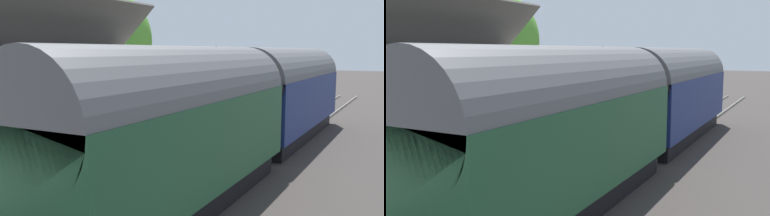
{
  "view_description": "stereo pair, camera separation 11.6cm",
  "coord_description": "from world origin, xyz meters",
  "views": [
    {
      "loc": [
        -14.91,
        -6.34,
        4.2
      ],
      "look_at": [
        -0.0,
        1.5,
        1.93
      ],
      "focal_mm": 40.11,
      "sensor_mm": 36.0,
      "label": 1
    },
    {
      "loc": [
        -14.86,
        -6.44,
        4.2
      ],
      "look_at": [
        -0.0,
        1.5,
        1.93
      ],
      "focal_mm": 40.11,
      "sensor_mm": 36.0,
      "label": 2
    }
  ],
  "objects": [
    {
      "name": "planter_edge_far",
      "position": [
        8.06,
        2.49,
        1.39
      ],
      "size": [
        0.54,
        0.54,
        0.89
      ],
      "color": "gray",
      "rests_on": "platform"
    },
    {
      "name": "station_building",
      "position": [
        -5.34,
        4.23,
        2.67
      ],
      "size": [
        8.17,
        3.66,
        6.17
      ],
      "color": "white",
      "rests_on": "platform"
    },
    {
      "name": "bench_mid_platform",
      "position": [
        9.21,
        2.78,
        1.41
      ],
      "size": [
        1.4,
        0.45,
        0.88
      ],
      "color": "#26727F",
      "rests_on": "platform"
    },
    {
      "name": "rail_near",
      "position": [
        0.0,
        -1.62,
        0.07
      ],
      "size": [
        52.0,
        0.08,
        0.14
      ],
      "primitive_type": "cube",
      "color": "gray",
      "rests_on": "ground"
    },
    {
      "name": "tree_behind_building",
      "position": [
        9.18,
        16.08,
        4.47
      ],
      "size": [
        4.94,
        4.53,
        6.93
      ],
      "color": "#4C3828",
      "rests_on": "ground"
    },
    {
      "name": "planter_under_sign",
      "position": [
        11.0,
        4.37,
        1.3
      ],
      "size": [
        0.46,
        0.46,
        0.73
      ],
      "color": "#9E5138",
      "rests_on": "platform"
    },
    {
      "name": "rail_far",
      "position": [
        0.0,
        -0.18,
        0.07
      ],
      "size": [
        52.0,
        0.08,
        0.14
      ],
      "primitive_type": "cube",
      "color": "gray",
      "rests_on": "ground"
    },
    {
      "name": "platform_edge_coping",
      "position": [
        0.0,
        1.18,
        0.94
      ],
      "size": [
        32.0,
        0.36,
        0.02
      ],
      "primitive_type": "cube",
      "color": "beige",
      "rests_on": "platform"
    },
    {
      "name": "lamp_post_platform",
      "position": [
        2.44,
        1.58,
        3.38
      ],
      "size": [
        0.32,
        0.5,
        3.48
      ],
      "color": "black",
      "rests_on": "platform"
    },
    {
      "name": "train",
      "position": [
        0.15,
        -0.9,
        2.22
      ],
      "size": [
        21.09,
        2.73,
        4.32
      ],
      "color": "black",
      "rests_on": "ground"
    },
    {
      "name": "ground_plane",
      "position": [
        0.0,
        0.0,
        0.0
      ],
      "size": [
        160.0,
        160.0,
        0.0
      ],
      "primitive_type": "plane",
      "color": "#383330"
    },
    {
      "name": "tree_distant",
      "position": [
        4.78,
        13.67,
        4.68
      ],
      "size": [
        4.9,
        5.34,
        7.11
      ],
      "color": "#4C3828",
      "rests_on": "ground"
    },
    {
      "name": "platform",
      "position": [
        0.0,
        3.71,
        0.47
      ],
      "size": [
        32.0,
        5.43,
        0.93
      ],
      "primitive_type": "cube",
      "color": "#A39B8C",
      "rests_on": "ground"
    },
    {
      "name": "bench_by_lamp",
      "position": [
        5.33,
        2.69,
        1.41
      ],
      "size": [
        1.42,
        0.5,
        0.88
      ],
      "color": "#26727F",
      "rests_on": "platform"
    },
    {
      "name": "tree_mid_background",
      "position": [
        2.69,
        16.08,
        4.39
      ],
      "size": [
        2.89,
        3.08,
        5.87
      ],
      "color": "#4C3828",
      "rests_on": "ground"
    },
    {
      "name": "tree_far_right",
      "position": [
        8.72,
        12.14,
        4.89
      ],
      "size": [
        5.17,
        5.29,
        8.03
      ],
      "color": "#4C3828",
      "rests_on": "ground"
    },
    {
      "name": "planter_bench_left",
      "position": [
        1.76,
        3.2,
        1.19
      ],
      "size": [
        0.94,
        0.32,
        0.54
      ],
      "color": "gray",
      "rests_on": "platform"
    },
    {
      "name": "planter_edge_near",
      "position": [
        4.11,
        3.98,
        1.25
      ],
      "size": [
        0.91,
        0.32,
        0.66
      ],
      "color": "black",
      "rests_on": "platform"
    },
    {
      "name": "station_sign_board",
      "position": [
        3.59,
        1.86,
        2.12
      ],
      "size": [
        0.96,
        0.06,
        1.57
      ],
      "color": "black",
      "rests_on": "platform"
    }
  ]
}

